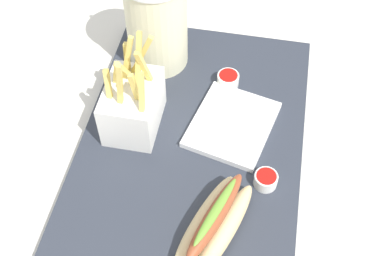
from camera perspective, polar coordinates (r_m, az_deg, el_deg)
The scene contains 8 objects.
ground_plane at distance 0.79m, azimuth 0.00°, elevation -2.64°, with size 2.40×2.40×0.02m, color silver.
food_tray at distance 0.77m, azimuth 0.00°, elevation -1.79°, with size 0.49×0.33×0.02m, color #2D333D.
soda_cup at distance 0.82m, azimuth -4.04°, elevation 12.06°, with size 0.10×0.10×0.26m.
fries_basket at distance 0.76m, azimuth -6.72°, elevation 2.65°, with size 0.10×0.08×0.16m.
hot_dog_1 at distance 0.67m, azimuth 2.56°, elevation -10.70°, with size 0.17×0.11×0.06m.
ketchup_cup_1 at distance 0.72m, azimuth 8.35°, elevation -5.77°, with size 0.03×0.03×0.02m.
ketchup_cup_2 at distance 0.83m, azimuth 4.10°, elevation 5.53°, with size 0.04×0.04×0.02m.
napkin_stack at distance 0.78m, azimuth 4.56°, elevation 0.41°, with size 0.14×0.12×0.01m, color white.
Camera 1 is at (0.44, 0.08, 0.64)m, focal length 47.16 mm.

